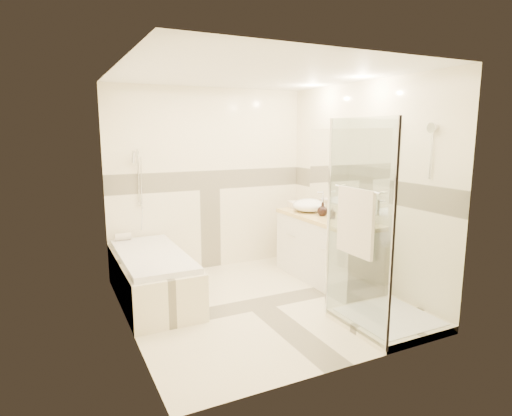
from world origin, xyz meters
name	(u,v)px	position (x,y,z in m)	size (l,w,h in m)	color
room	(262,193)	(0.06, 0.01, 1.26)	(2.82, 3.02, 2.52)	#F6EAC4
bathtub	(153,274)	(-1.02, 0.65, 0.31)	(0.75, 1.70, 0.56)	#FBEFC9
vanity	(326,249)	(1.12, 0.30, 0.43)	(0.58, 1.62, 0.85)	white
shower_enclosure	(377,276)	(0.83, -0.97, 0.51)	(0.96, 0.93, 2.04)	#FBEFC9
vessel_sink_near	(309,205)	(1.10, 0.69, 0.94)	(0.44, 0.44, 0.18)	white
vessel_sink_far	(355,219)	(1.10, -0.28, 0.93)	(0.41, 0.41, 0.16)	white
faucet_near	(322,199)	(1.32, 0.69, 1.00)	(0.11, 0.03, 0.27)	silver
faucet_far	(370,210)	(1.32, -0.28, 1.01)	(0.11, 0.03, 0.28)	silver
amenity_bottle_a	(332,213)	(1.10, 0.16, 0.92)	(0.06, 0.06, 0.14)	black
amenity_bottle_b	(323,209)	(1.10, 0.37, 0.94)	(0.14, 0.14, 0.17)	black
folded_towels	(296,205)	(1.10, 1.02, 0.89)	(0.16, 0.27, 0.08)	white
rolled_towel	(123,237)	(-1.22, 1.38, 0.61)	(0.09, 0.09, 0.20)	white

